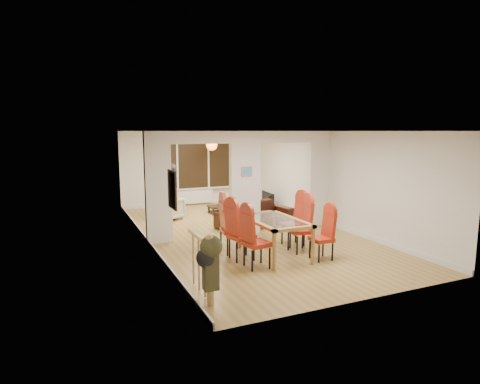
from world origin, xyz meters
TOP-DOWN VIEW (x-y plane):
  - floor at (0.00, 0.00)m, footprint 5.00×9.00m
  - room_walls at (0.00, 0.00)m, footprint 5.00×9.00m
  - divider_wall at (0.00, 0.00)m, footprint 5.00×0.18m
  - bay_window_blinds at (0.00, 4.44)m, footprint 3.00×0.08m
  - radiator at (0.00, 4.40)m, footprint 1.40×0.08m
  - pendant_light at (0.30, 3.30)m, footprint 0.36×0.36m
  - stair_newel at (-2.25, -3.20)m, footprint 0.40×1.20m
  - wall_poster at (-2.47, -2.40)m, footprint 0.04×0.52m
  - pillar_photo at (0.00, -0.10)m, footprint 0.30×0.03m
  - dining_table at (-0.22, -1.97)m, footprint 0.95×1.70m
  - dining_chair_la at (-0.87, -2.47)m, footprint 0.51×0.51m
  - dining_chair_lb at (-0.94, -1.90)m, footprint 0.55×0.55m
  - dining_chair_lc at (-0.93, -1.40)m, footprint 0.52×0.52m
  - dining_chair_ra at (0.55, -2.56)m, footprint 0.41×0.41m
  - dining_chair_rb at (0.44, -1.93)m, footprint 0.53×0.53m
  - dining_chair_rc at (0.55, -1.45)m, footprint 0.48×0.48m
  - sofa at (0.59, 0.64)m, footprint 2.32×1.30m
  - armchair at (-1.40, 2.38)m, footprint 0.95×0.96m
  - person at (-1.21, 2.78)m, footprint 0.66×0.51m
  - television at (2.00, 2.75)m, footprint 0.97×0.21m
  - coffee_table at (0.51, 2.66)m, footprint 1.09×0.56m
  - bottle at (0.52, 2.67)m, footprint 0.06×0.06m
  - bowl at (0.33, 2.56)m, footprint 0.23×0.23m
  - shoes at (-0.11, -0.31)m, footprint 0.26×0.28m

SIDE VIEW (x-z plane):
  - floor at x=0.00m, z-range -0.01..0.01m
  - shoes at x=-0.11m, z-range 0.00..0.11m
  - coffee_table at x=0.51m, z-range 0.00..0.25m
  - bowl at x=0.33m, z-range 0.25..0.30m
  - television at x=2.00m, z-range 0.00..0.56m
  - radiator at x=0.00m, z-range 0.05..0.55m
  - sofa at x=0.59m, z-range 0.00..0.64m
  - armchair at x=-1.40m, z-range 0.00..0.64m
  - bottle at x=0.52m, z-range 0.25..0.50m
  - dining_table at x=-0.22m, z-range 0.00..0.80m
  - dining_chair_ra at x=0.55m, z-range 0.00..1.01m
  - stair_newel at x=-2.25m, z-range 0.00..1.10m
  - dining_chair_rb at x=0.44m, z-range 0.00..1.11m
  - dining_chair_rc at x=0.55m, z-range 0.00..1.11m
  - dining_chair_la at x=-0.87m, z-range 0.00..1.12m
  - dining_chair_lb at x=-0.94m, z-range 0.00..1.14m
  - dining_chair_lc at x=-0.93m, z-range 0.00..1.17m
  - person at x=-1.21m, z-range 0.00..1.62m
  - room_walls at x=0.00m, z-range 0.00..2.60m
  - divider_wall at x=0.00m, z-range 0.00..2.60m
  - bay_window_blinds at x=0.00m, z-range 0.60..2.40m
  - wall_poster at x=-2.47m, z-range 1.27..1.94m
  - pillar_photo at x=0.00m, z-range 1.48..1.73m
  - pendant_light at x=0.30m, z-range 1.97..2.33m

